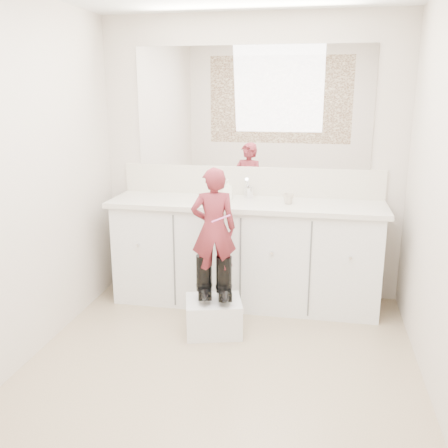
# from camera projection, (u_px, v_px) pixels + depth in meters

# --- Properties ---
(floor) EXTENTS (3.00, 3.00, 0.00)m
(floor) POSITION_uv_depth(u_px,v_px,m) (217.00, 377.00, 3.20)
(floor) COLOR #887B59
(floor) RESTS_ON ground
(wall_back) EXTENTS (2.60, 0.00, 2.60)m
(wall_back) POSITION_uv_depth(u_px,v_px,m) (251.00, 160.00, 4.32)
(wall_back) COLOR beige
(wall_back) RESTS_ON floor
(wall_front) EXTENTS (2.60, 0.00, 2.60)m
(wall_front) POSITION_uv_depth(u_px,v_px,m) (112.00, 293.00, 1.47)
(wall_front) COLOR beige
(wall_front) RESTS_ON floor
(wall_left) EXTENTS (0.00, 3.00, 3.00)m
(wall_left) POSITION_uv_depth(u_px,v_px,m) (13.00, 186.00, 3.13)
(wall_left) COLOR beige
(wall_left) RESTS_ON floor
(vanity_cabinet) EXTENTS (2.20, 0.55, 0.85)m
(vanity_cabinet) POSITION_uv_depth(u_px,v_px,m) (245.00, 254.00, 4.26)
(vanity_cabinet) COLOR silver
(vanity_cabinet) RESTS_ON floor
(countertop) EXTENTS (2.28, 0.58, 0.04)m
(countertop) POSITION_uv_depth(u_px,v_px,m) (246.00, 204.00, 4.13)
(countertop) COLOR beige
(countertop) RESTS_ON vanity_cabinet
(backsplash) EXTENTS (2.28, 0.03, 0.25)m
(backsplash) POSITION_uv_depth(u_px,v_px,m) (251.00, 181.00, 4.35)
(backsplash) COLOR beige
(backsplash) RESTS_ON countertop
(mirror) EXTENTS (2.00, 0.02, 1.00)m
(mirror) POSITION_uv_depth(u_px,v_px,m) (252.00, 108.00, 4.19)
(mirror) COLOR white
(mirror) RESTS_ON wall_back
(dot_panel) EXTENTS (2.00, 0.01, 1.20)m
(dot_panel) POSITION_uv_depth(u_px,v_px,m) (104.00, 139.00, 1.36)
(dot_panel) COLOR #472819
(dot_panel) RESTS_ON wall_front
(faucet) EXTENTS (0.08, 0.08, 0.10)m
(faucet) POSITION_uv_depth(u_px,v_px,m) (249.00, 192.00, 4.26)
(faucet) COLOR silver
(faucet) RESTS_ON countertop
(cup) EXTENTS (0.12, 0.12, 0.08)m
(cup) POSITION_uv_depth(u_px,v_px,m) (288.00, 199.00, 4.03)
(cup) COLOR beige
(cup) RESTS_ON countertop
(soap_bottle) EXTENTS (0.08, 0.08, 0.17)m
(soap_bottle) POSITION_uv_depth(u_px,v_px,m) (228.00, 190.00, 4.19)
(soap_bottle) COLOR white
(soap_bottle) RESTS_ON countertop
(step_stool) EXTENTS (0.48, 0.44, 0.26)m
(step_stool) POSITION_uv_depth(u_px,v_px,m) (214.00, 316.00, 3.76)
(step_stool) COLOR silver
(step_stool) RESTS_ON floor
(boot_left) EXTENTS (0.18, 0.25, 0.34)m
(boot_left) POSITION_uv_depth(u_px,v_px,m) (204.00, 277.00, 3.72)
(boot_left) COLOR black
(boot_left) RESTS_ON step_stool
(boot_right) EXTENTS (0.18, 0.25, 0.34)m
(boot_right) POSITION_uv_depth(u_px,v_px,m) (224.00, 279.00, 3.69)
(boot_right) COLOR black
(boot_right) RESTS_ON step_stool
(toddler) EXTENTS (0.37, 0.29, 0.90)m
(toddler) POSITION_uv_depth(u_px,v_px,m) (214.00, 229.00, 3.61)
(toddler) COLOR #B23747
(toddler) RESTS_ON step_stool
(toothbrush) EXTENTS (0.13, 0.05, 0.06)m
(toothbrush) POSITION_uv_depth(u_px,v_px,m) (221.00, 219.00, 3.49)
(toothbrush) COLOR #ED5CB7
(toothbrush) RESTS_ON toddler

